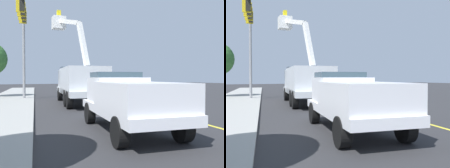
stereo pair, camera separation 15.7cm
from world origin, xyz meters
TOP-DOWN VIEW (x-y plane):
  - ground at (0.00, 0.00)m, footprint 120.00×120.00m
  - sidewalk_far_side at (1.04, 8.23)m, footprint 59.98×11.09m
  - lane_centre_stripe at (0.00, 0.00)m, footprint 49.63×6.42m
  - utility_bucket_truck at (2.92, 3.06)m, footprint 8.45×3.51m
  - service_pickup_truck at (-6.70, 4.25)m, footprint 5.82×2.78m
  - passing_minivan at (8.55, -3.94)m, footprint 5.00×2.49m
  - traffic_cone_mid_front at (-1.82, 1.59)m, footprint 0.40×0.40m
  - traffic_cone_mid_rear at (6.71, 0.65)m, footprint 0.40×0.40m
  - traffic_signal_mast at (6.21, 6.55)m, footprint 5.40×1.01m

SIDE VIEW (x-z plane):
  - ground at x=0.00m, z-range 0.00..0.00m
  - lane_centre_stripe at x=0.00m, z-range 0.00..0.01m
  - sidewalk_far_side at x=1.04m, z-range 0.00..0.12m
  - traffic_cone_mid_rear at x=6.71m, z-range -0.01..0.77m
  - traffic_cone_mid_front at x=-1.82m, z-range -0.01..0.87m
  - passing_minivan at x=8.55m, z-range 0.13..1.82m
  - service_pickup_truck at x=-6.70m, z-range 0.09..2.15m
  - utility_bucket_truck at x=2.92m, z-range -1.77..4.99m
  - traffic_signal_mast at x=6.21m, z-range 1.71..9.70m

